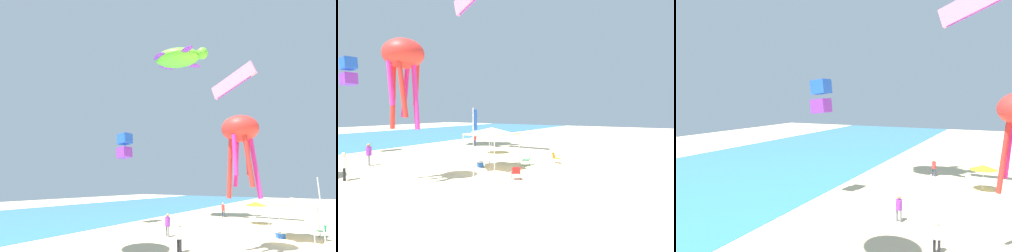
% 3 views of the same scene
% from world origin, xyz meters
% --- Properties ---
extents(ground, '(120.00, 120.00, 0.10)m').
position_xyz_m(ground, '(0.00, 0.00, -0.05)').
color(ground, beige).
extents(canopy_tent, '(3.15, 3.06, 2.93)m').
position_xyz_m(canopy_tent, '(1.28, 0.63, 2.65)').
color(canopy_tent, '#B7B7BC').
rests_on(canopy_tent, ground).
extents(beach_umbrella, '(2.23, 2.23, 2.15)m').
position_xyz_m(beach_umbrella, '(7.29, 4.81, 1.95)').
color(beach_umbrella, silver).
rests_on(beach_umbrella, ground).
extents(folding_chair_facing_ocean, '(0.56, 0.65, 0.82)m').
position_xyz_m(folding_chair_facing_ocean, '(5.60, -2.46, 0.47)').
color(folding_chair_facing_ocean, black).
rests_on(folding_chair_facing_ocean, ground).
extents(folding_chair_left_of_tent, '(0.81, 0.78, 0.82)m').
position_xyz_m(folding_chair_left_of_tent, '(-0.73, -2.51, 0.47)').
color(folding_chair_left_of_tent, black).
rests_on(folding_chair_left_of_tent, ground).
extents(folding_chair_right_of_tent, '(0.71, 0.77, 0.82)m').
position_xyz_m(folding_chair_right_of_tent, '(3.67, -0.99, 0.47)').
color(folding_chair_right_of_tent, black).
rests_on(folding_chair_right_of_tent, ground).
extents(cooler_box, '(0.71, 0.74, 0.40)m').
position_xyz_m(cooler_box, '(1.30, 1.68, 0.20)').
color(cooler_box, blue).
rests_on(cooler_box, ground).
extents(banner_flag, '(0.36, 0.06, 4.27)m').
position_xyz_m(banner_flag, '(-3.25, -1.35, 2.56)').
color(banner_flag, silver).
rests_on(banner_flag, ground).
extents(person_kite_handler, '(0.40, 0.42, 1.68)m').
position_xyz_m(person_kite_handler, '(-2.73, 8.99, 0.99)').
color(person_kite_handler, slate).
rests_on(person_kite_handler, ground).
extents(person_watching_sky, '(0.40, 0.42, 1.69)m').
position_xyz_m(person_watching_sky, '(10.67, 9.53, 0.99)').
color(person_watching_sky, '#33384C').
rests_on(person_watching_sky, ground).
extents(person_near_umbrella, '(0.40, 0.40, 1.67)m').
position_xyz_m(person_near_umbrella, '(-6.19, 5.99, 0.98)').
color(person_near_umbrella, black).
rests_on(person_near_umbrella, ground).
extents(kite_octopus_red, '(2.26, 2.26, 5.03)m').
position_xyz_m(kite_octopus_red, '(-4.68, 2.42, 6.99)').
color(kite_octopus_red, red).
extents(kite_box_blue, '(1.30, 1.41, 2.64)m').
position_xyz_m(kite_box_blue, '(-0.15, 15.98, 7.81)').
color(kite_box_blue, blue).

